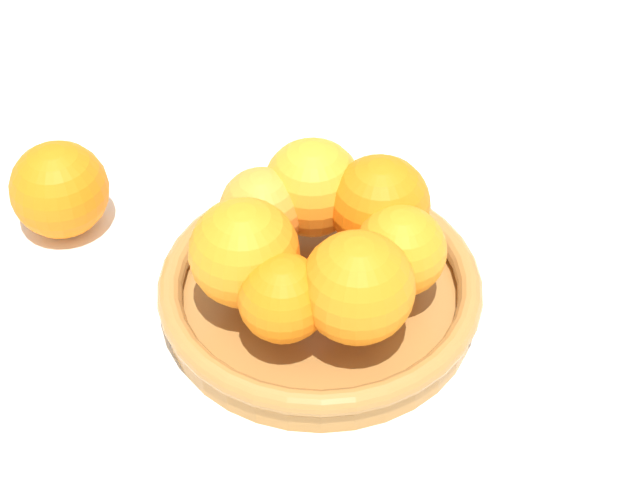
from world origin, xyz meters
TOP-DOWN VIEW (x-y plane):
  - ground_plane at (0.00, 0.00)m, footprint 4.00×4.00m
  - fruit_bowl at (0.00, 0.00)m, footprint 0.25×0.25m
  - orange_pile at (0.00, 0.00)m, footprint 0.18×0.19m
  - stray_orange at (-0.23, -0.04)m, footprint 0.08×0.08m

SIDE VIEW (x-z plane):
  - ground_plane at x=0.00m, z-range 0.00..0.00m
  - fruit_bowl at x=0.00m, z-range 0.00..0.04m
  - stray_orange at x=-0.23m, z-range 0.00..0.08m
  - orange_pile at x=0.00m, z-range 0.03..0.12m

